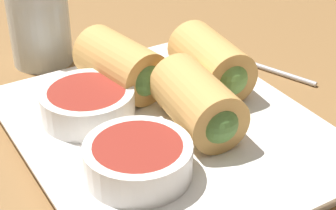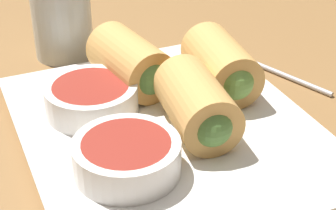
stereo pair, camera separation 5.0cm
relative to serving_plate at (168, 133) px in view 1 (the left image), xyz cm
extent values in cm
cube|color=olive|center=(-2.64, 1.31, -1.76)|extent=(180.00, 140.00, 2.00)
cube|color=white|center=(0.00, 0.00, -0.16)|extent=(26.00, 22.03, 1.20)
cube|color=white|center=(0.00, 0.00, 0.59)|extent=(27.04, 22.91, 0.30)
cylinder|color=#DBA356|center=(-1.43, -1.81, 3.15)|extent=(8.51, 5.67, 4.82)
sphere|color=#56843D|center=(-4.70, -1.45, 3.15)|extent=(3.13, 3.13, 3.13)
cylinder|color=#DBA356|center=(3.76, -6.71, 3.15)|extent=(8.51, 5.66, 4.82)
sphere|color=#6B9E47|center=(0.49, -6.36, 3.15)|extent=(3.13, 3.13, 3.13)
cylinder|color=#DBA356|center=(7.42, 0.48, 3.15)|extent=(8.70, 6.05, 4.82)
sphere|color=#56843D|center=(4.17, -0.06, 3.15)|extent=(3.13, 3.13, 3.13)
cylinder|color=white|center=(4.48, 5.01, 2.00)|extent=(7.77, 7.77, 2.52)
cylinder|color=maroon|center=(4.48, 5.01, 3.03)|extent=(6.37, 6.37, 0.45)
cylinder|color=white|center=(-4.34, 5.08, 2.00)|extent=(7.77, 7.77, 2.52)
cylinder|color=maroon|center=(-4.34, 5.08, 3.03)|extent=(6.37, 6.37, 0.45)
cylinder|color=#B2B2B7|center=(5.16, -14.97, -0.51)|extent=(9.87, 4.19, 0.50)
cylinder|color=silver|center=(19.10, 3.65, 5.47)|extent=(6.12, 6.12, 12.45)
camera|label=1|loc=(-32.57, 19.61, 25.89)|focal=60.00mm
camera|label=2|loc=(-34.86, 15.16, 25.89)|focal=60.00mm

